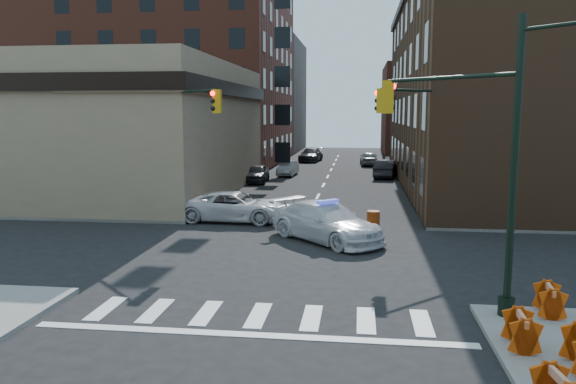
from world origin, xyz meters
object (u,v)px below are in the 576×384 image
(barrel_road, at_px, (373,222))
(barrel_bank, at_px, (219,206))
(pickup, at_px, (235,207))
(barricade_se_a, at_px, (550,300))
(parked_car_enear, at_px, (385,169))
(pedestrian_b, at_px, (78,198))
(pedestrian_a, at_px, (112,198))
(parked_car_wfar, at_px, (288,168))
(parked_car_wnear, at_px, (257,173))
(police_car, at_px, (326,222))
(barricade_nw_a, at_px, (147,204))

(barrel_road, distance_m, barrel_bank, 9.28)
(pickup, distance_m, barricade_se_a, 17.33)
(parked_car_enear, distance_m, barrel_bank, 21.77)
(pedestrian_b, bearing_deg, pedestrian_a, 50.42)
(parked_car_enear, height_order, barrel_road, parked_car_enear)
(parked_car_wfar, relative_size, barrel_road, 3.69)
(pedestrian_b, bearing_deg, pickup, 0.71)
(parked_car_wnear, distance_m, parked_car_enear, 11.53)
(parked_car_wnear, height_order, pedestrian_b, pedestrian_b)
(police_car, xyz_separation_m, pedestrian_a, (-12.19, 4.89, 0.11))
(pickup, bearing_deg, barrel_road, -104.00)
(police_car, bearing_deg, pickup, 95.88)
(parked_car_enear, relative_size, barrel_road, 4.41)
(parked_car_enear, height_order, barrel_bank, parked_car_enear)
(pickup, xyz_separation_m, barrel_road, (7.11, -2.15, -0.24))
(pickup, height_order, barrel_road, pickup)
(parked_car_enear, height_order, pedestrian_b, pedestrian_b)
(parked_car_wfar, xyz_separation_m, barrel_bank, (-1.35, -19.90, -0.14))
(barrel_road, bearing_deg, parked_car_wfar, 106.57)
(pickup, relative_size, barricade_nw_a, 4.51)
(parked_car_enear, distance_m, barricade_nw_a, 24.37)
(pickup, bearing_deg, parked_car_enear, -19.58)
(barrel_bank, distance_m, barricade_se_a, 19.49)
(police_car, distance_m, parked_car_wnear, 21.46)
(pedestrian_b, bearing_deg, barricade_nw_a, 26.47)
(police_car, xyz_separation_m, pickup, (-5.01, 3.97, -0.07))
(police_car, xyz_separation_m, barrel_road, (2.10, 1.82, -0.31))
(pedestrian_a, xyz_separation_m, barrel_road, (14.29, -3.08, -0.42))
(police_car, height_order, pedestrian_a, pedestrian_a)
(pedestrian_a, xyz_separation_m, barricade_se_a, (18.81, -13.77, -0.39))
(police_car, relative_size, barricade_se_a, 5.30)
(barricade_nw_a, bearing_deg, barrel_bank, 19.41)
(pickup, relative_size, pedestrian_a, 3.46)
(parked_car_enear, xyz_separation_m, barrel_road, (-1.57, -23.22, -0.24))
(pedestrian_a, bearing_deg, barricade_nw_a, 44.67)
(parked_car_enear, height_order, pedestrian_a, pedestrian_a)
(police_car, bearing_deg, pedestrian_a, 112.36)
(parked_car_wnear, height_order, barrel_road, parked_car_wnear)
(pedestrian_a, bearing_deg, parked_car_enear, 91.17)
(police_car, relative_size, barrel_road, 5.46)
(parked_car_enear, xyz_separation_m, barrel_bank, (-10.00, -19.34, -0.27))
(pedestrian_a, relative_size, barricade_se_a, 1.46)
(pickup, xyz_separation_m, barrel_bank, (-1.31, 1.73, -0.27))
(parked_car_enear, xyz_separation_m, pedestrian_b, (-17.03, -21.78, 0.38))
(pedestrian_a, bearing_deg, barricade_se_a, 3.20)
(police_car, relative_size, pickup, 1.05)
(pickup, bearing_deg, barrel_bank, 39.98)
(pedestrian_b, distance_m, barrel_bank, 7.47)
(police_car, bearing_deg, parked_car_wfar, 55.25)
(parked_car_wfar, bearing_deg, barricade_se_a, -67.42)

